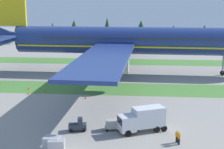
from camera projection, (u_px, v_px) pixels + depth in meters
The scene contains 16 objects.
grass_strip_near at pixel (104, 88), 72.69m from camera, with size 320.00×10.45×0.01m, color #4C8438.
grass_strip_far at pixel (115, 62), 104.70m from camera, with size 320.00×10.45×0.01m, color #4C8438.
airliner at pixel (122, 40), 86.69m from camera, with size 71.00×87.09×23.80m.
baggage_tug at pixel (78, 125), 48.97m from camera, with size 2.78×1.71×1.97m.
cargo_dolly_lead at pixel (112, 124), 49.34m from camera, with size 2.42×1.84×1.55m.
cargo_dolly_second at pixel (132, 123), 49.56m from camera, with size 2.42×1.84×1.55m.
catering_truck at pixel (143, 119), 48.44m from camera, with size 7.29×4.90×3.58m.
ground_crew_marshaller at pixel (177, 136), 44.86m from camera, with size 0.42×0.43×1.74m.
ground_crew_loader at pixel (179, 138), 44.29m from camera, with size 0.36×0.52×1.74m.
uld_container_1 at pixel (52, 143), 42.72m from camera, with size 2.00×1.60×1.73m, color #A3A3A8.
uld_container_2 at pixel (56, 146), 42.09m from camera, with size 2.00×1.60×1.68m, color #A3A3A8.
taxiway_marker_0 at pixel (45, 90), 70.38m from camera, with size 0.44×0.44×0.67m, color orange.
taxiway_marker_1 at pixel (28, 93), 68.22m from camera, with size 0.44×0.44×0.56m, color orange.
taxiway_marker_2 at pixel (29, 88), 71.99m from camera, with size 0.44×0.44×0.61m, color orange.
taxiway_marker_3 at pixel (86, 97), 65.27m from camera, with size 0.44×0.44×0.61m, color orange.
distant_tree_line at pixel (126, 29), 142.88m from camera, with size 175.26×9.87×11.52m.
Camera 1 is at (7.87, -35.88, 18.59)m, focal length 54.10 mm.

